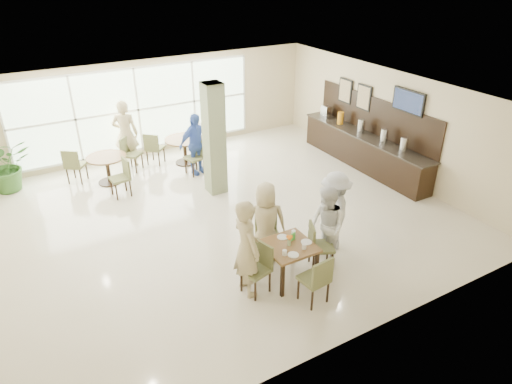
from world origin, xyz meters
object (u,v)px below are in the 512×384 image
teen_right (326,227)px  teen_standing (334,211)px  buffet_counter (364,148)px  teen_left (247,248)px  adult_b (209,133)px  adult_standing (126,134)px  adult_a (195,144)px  round_table_left (107,163)px  potted_plant (6,165)px  main_table (289,250)px  round_table_right (185,144)px  teen_far (266,222)px

teen_right → teen_standing: 0.62m
buffet_counter → teen_standing: 4.32m
teen_left → teen_right: size_ratio=1.13×
buffet_counter → adult_b: 4.46m
teen_left → adult_standing: adult_standing is taller
adult_a → teen_standing: bearing=-89.5°
round_table_left → adult_standing: adult_standing is taller
potted_plant → adult_b: adult_b is taller
teen_standing → adult_b: size_ratio=1.06×
teen_right → buffet_counter: bearing=137.8°
adult_b → adult_standing: bearing=-122.6°
main_table → round_table_right: bearing=86.5°
adult_b → adult_a: bearing=-60.9°
buffet_counter → adult_a: size_ratio=2.76×
buffet_counter → teen_right: 4.94m
potted_plant → teen_far: (4.17, -5.82, 0.15)m
teen_standing → main_table: bearing=-43.0°
round_table_left → main_table: bearing=-71.9°
teen_right → adult_standing: (-2.00, 6.52, 0.14)m
teen_right → adult_standing: bearing=-154.9°
buffet_counter → adult_standing: bearing=149.8°
round_table_right → teen_far: (-0.38, -5.17, 0.24)m
main_table → teen_left: size_ratio=0.47×
round_table_left → adult_standing: (0.77, 0.83, 0.40)m
buffet_counter → adult_standing: (-5.79, 3.37, 0.41)m
buffet_counter → adult_standing: 6.71m
teen_right → teen_standing: size_ratio=0.97×
buffet_counter → teen_left: (-5.51, -3.14, 0.37)m
teen_standing → adult_standing: adult_standing is taller
adult_b → round_table_left: bearing=-103.0°
adult_a → adult_standing: (-1.49, 1.43, 0.11)m
teen_far → teen_standing: size_ratio=0.98×
buffet_counter → adult_b: buffet_counter is taller
main_table → teen_right: bearing=4.3°
main_table → teen_left: teen_left is taller
teen_left → adult_a: bearing=-14.0°
main_table → round_table_right: same height
teen_standing → adult_standing: 6.64m
round_table_right → adult_a: (0.02, -0.80, 0.27)m
potted_plant → adult_a: (4.57, -1.45, 0.17)m
round_table_right → adult_standing: 1.65m
teen_left → round_table_left: bearing=9.9°
main_table → round_table_right: (0.36, 5.96, -0.07)m
main_table → adult_b: 6.03m
buffet_counter → teen_left: 6.35m
round_table_right → potted_plant: 4.60m
teen_right → adult_b: size_ratio=1.03×
potted_plant → teen_standing: bearing=-47.9°
adult_a → round_table_right: bearing=79.7°
teen_far → round_table_left: bearing=-45.0°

